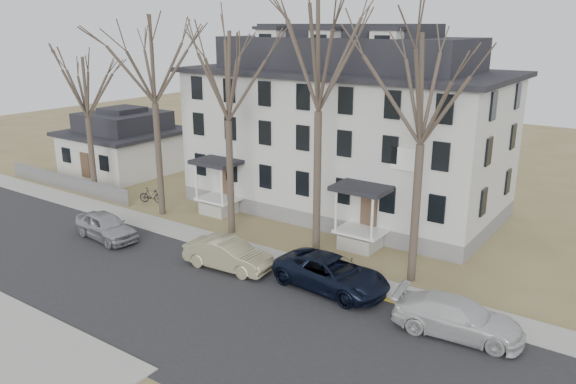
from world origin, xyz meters
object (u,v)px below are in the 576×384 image
Objects in this scene: tree_bungalow at (84,83)px; car_white at (458,318)px; tree_mid_left at (227,70)px; car_silver at (106,227)px; small_house at (125,145)px; car_tan at (228,255)px; car_navy at (332,274)px; tree_far_left at (152,53)px; tree_mid_right at (425,81)px; boarding_house at (345,129)px; tree_center at (319,44)px; bicycle_right at (151,196)px; bicycle_left at (221,208)px.

car_white is at bearing -7.54° from tree_bungalow.
tree_mid_left reaches higher than car_silver.
small_house reaches higher than car_tan.
car_navy is at bearing -19.84° from small_house.
tree_mid_right is at bearing 0.00° from tree_far_left.
boarding_house is at bearing -25.42° from car_silver.
tree_center reaches higher than car_tan.
tree_mid_right is at bearing 0.00° from tree_mid_left.
tree_mid_right is at bearing 0.00° from tree_center.
tree_bungalow reaches higher than small_house.
car_tan is at bearing 85.92° from car_white.
tree_mid_right reaches higher than car_silver.
car_silver is at bearing 87.62° from car_white.
boarding_house reaches higher than tree_bungalow.
small_house is at bearing 164.92° from tree_center.
tree_mid_left is (-3.00, -8.15, 4.22)m from boarding_house.
tree_mid_right is 2.47× the size of car_white.
tree_mid_left is 0.87× the size of tree_center.
car_white reaches higher than bicycle_right.
tree_far_left is at bearing 73.78° from car_white.
tree_far_left reaches higher than boarding_house.
tree_bungalow is 23.22m from car_navy.
tree_mid_left is (6.00, 0.00, -0.74)m from tree_far_left.
car_tan is (20.31, -10.34, -1.47)m from small_house.
tree_mid_right is 7.10× the size of bicycle_right.
car_silver is (-16.70, -5.06, -8.83)m from tree_mid_right.
small_house is 0.59× the size of tree_center.
tree_center is at bearing 61.44° from car_white.
car_navy is (5.50, 1.03, 0.01)m from car_tan.
bicycle_left is (-14.27, 2.21, -9.17)m from tree_mid_right.
car_navy is 1.10× the size of car_white.
tree_center is at bearing 0.00° from tree_bungalow.
tree_far_left is at bearing 180.00° from tree_center.
tree_center is 19.23m from tree_bungalow.
tree_mid_left is at bearing 75.79° from car_navy.
car_tan reaches higher than bicycle_left.
tree_mid_right is (17.50, 0.00, -0.74)m from tree_far_left.
tree_far_left is 1.08× the size of tree_mid_right.
small_house is at bearing 122.84° from tree_bungalow.
tree_mid_right is at bearing 37.29° from car_white.
small_house is 10.26m from bicycle_right.
boarding_house is 3.68× the size of car_navy.
boarding_house is at bearing 69.80° from tree_mid_left.
bicycle_right is (-11.26, -7.06, -4.84)m from boarding_house.
car_tan is 2.86× the size of bicycle_left.
bicycle_left is at bearing 34.33° from tree_far_left.
tree_bungalow is at bearing -152.99° from boarding_house.
bicycle_left is (-2.77, 2.21, -9.17)m from tree_mid_left.
car_white is at bearing -79.78° from car_silver.
boarding_house is at bearing 42.18° from tree_far_left.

